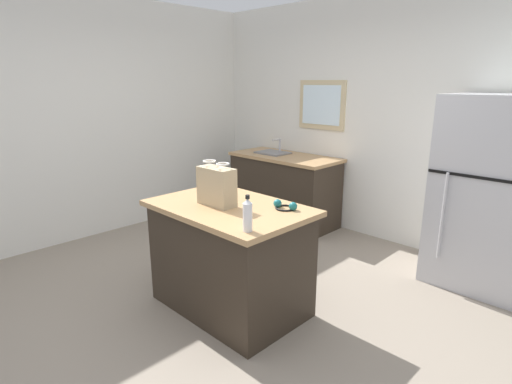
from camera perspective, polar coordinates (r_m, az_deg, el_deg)
name	(u,v)px	position (r m, az deg, el deg)	size (l,w,h in m)	color
ground	(233,307)	(3.52, -3.18, -15.83)	(5.99, 5.99, 0.00)	gray
back_wall	(382,120)	(4.91, 17.24, 9.58)	(4.99, 0.13, 2.77)	silver
left_wall	(86,120)	(5.17, -22.68, 9.32)	(0.10, 4.66, 2.77)	silver
kitchen_island	(230,257)	(3.33, -3.67, -9.08)	(1.26, 0.83, 0.88)	#33281E
refrigerator	(487,193)	(4.14, 29.63, -0.17)	(0.81, 0.74, 1.71)	#B7B7BC
sink_counter	(284,188)	(5.37, 3.93, 0.55)	(1.44, 0.66, 1.08)	#33281E
shopping_bag	(217,186)	(3.16, -5.54, 0.83)	(0.32, 0.15, 0.34)	tan
small_box	(215,180)	(3.68, -5.80, 1.65)	(0.11, 0.09, 0.15)	beige
bottle	(248,215)	(2.60, -1.18, -3.25)	(0.06, 0.06, 0.24)	white
ear_defenders	(285,206)	(3.09, 4.10, -1.97)	(0.20, 0.17, 0.06)	black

